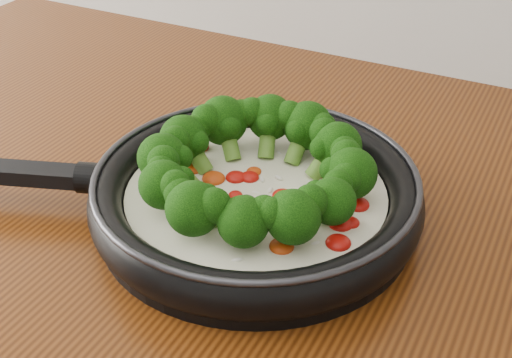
% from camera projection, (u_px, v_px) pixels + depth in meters
% --- Properties ---
extents(skillet, '(0.56, 0.44, 0.10)m').
position_uv_depth(skillet, '(253.00, 188.00, 0.69)').
color(skillet, black).
rests_on(skillet, counter).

